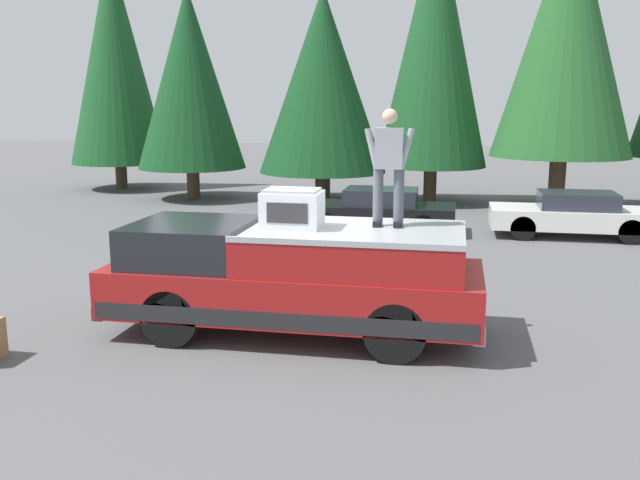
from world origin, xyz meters
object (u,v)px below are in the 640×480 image
Objects in this scene: compressor_unit at (292,209)px; parked_car_black at (378,210)px; pickup_truck at (294,277)px; person_on_truck_bed at (389,164)px; parked_car_white at (573,215)px.

compressor_unit is 0.20× the size of parked_car_black.
person_on_truck_bed is at bearing -79.88° from pickup_truck.
pickup_truck is at bearing 5.49° from compressor_unit.
pickup_truck reaches higher than parked_car_white.
person_on_truck_bed is at bearing 155.10° from parked_car_white.
person_on_truck_bed is 8.53m from parked_car_black.
compressor_unit is at bearing 149.20° from parked_car_white.
person_on_truck_bed is 0.41× the size of parked_car_white.
parked_car_black is (-0.25, 5.00, 0.00)m from parked_car_white.
parked_car_white is at bearing -87.08° from parked_car_black.
compressor_unit is at bearing 178.12° from parked_car_black.
person_on_truck_bed is at bearing -172.66° from parked_car_black.
parked_car_white is 1.00× the size of parked_car_black.
compressor_unit reaches higher than parked_car_white.
compressor_unit is at bearing -174.51° from pickup_truck.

